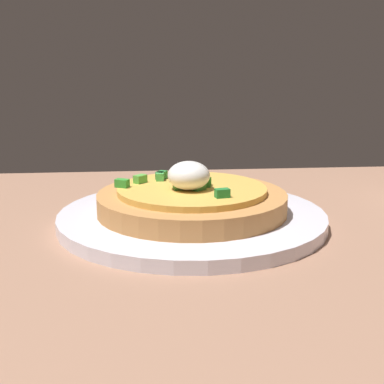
% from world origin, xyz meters
% --- Properties ---
extents(dining_table, '(1.19, 0.65, 0.03)m').
position_xyz_m(dining_table, '(0.00, 0.00, 0.01)').
color(dining_table, '#9A6F58').
rests_on(dining_table, ground).
extents(plate, '(0.26, 0.26, 0.01)m').
position_xyz_m(plate, '(-0.07, -0.06, 0.04)').
color(plate, white).
rests_on(plate, dining_table).
extents(pizza, '(0.19, 0.19, 0.05)m').
position_xyz_m(pizza, '(-0.07, -0.06, 0.05)').
color(pizza, '#BF8146').
rests_on(pizza, plate).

